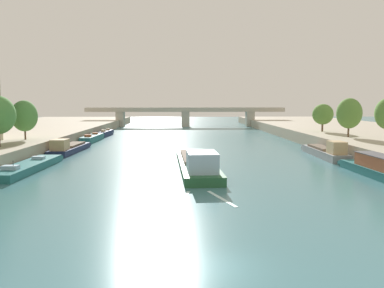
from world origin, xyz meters
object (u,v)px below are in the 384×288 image
object	(u,v)px
moored_boat_left_near	(69,148)
bridge_far	(185,114)
moored_boat_left_far	(106,133)
barge_midriver	(197,162)
tree_right_third	(323,114)
moored_boat_left_end	(92,138)
tree_right_end_of_row	(349,113)
moored_boat_left_second	(28,167)
moored_boat_right_downstream	(382,169)
tree_left_third	(24,116)
moored_boat_right_end	(325,152)

from	to	relation	value
moored_boat_left_near	bridge_far	bearing A→B (deg)	72.81
moored_boat_left_near	moored_boat_left_far	xyz separation A→B (m)	(0.21, 31.55, -0.11)
barge_midriver	tree_right_third	bearing A→B (deg)	47.57
moored_boat_left_end	tree_right_end_of_row	world-z (taller)	tree_right_end_of_row
moored_boat_left_far	tree_right_third	size ratio (longest dim) A/B	1.82
barge_midriver	moored_boat_left_second	bearing A→B (deg)	-179.84
moored_boat_right_downstream	tree_left_third	bearing A→B (deg)	156.64
moored_boat_right_downstream	moored_boat_right_end	distance (m)	16.15
tree_right_third	moored_boat_left_end	bearing A→B (deg)	174.59
moored_boat_right_downstream	barge_midriver	bearing A→B (deg)	164.17
tree_left_third	moored_boat_right_downstream	bearing A→B (deg)	-23.36
moored_boat_left_far	bridge_far	bearing A→B (deg)	60.30
moored_boat_left_second	moored_boat_left_end	world-z (taller)	moored_boat_left_end
moored_boat_left_second	tree_right_end_of_row	xyz separation A→B (m)	(49.52, 18.23, 6.16)
tree_left_third	bridge_far	xyz separation A→B (m)	(27.67, 69.93, -2.01)
moored_boat_right_end	tree_left_third	size ratio (longest dim) A/B	2.34
moored_boat_right_downstream	moored_boat_right_end	xyz separation A→B (m)	(-0.21, 16.15, -0.18)
moored_boat_left_end	moored_boat_right_downstream	world-z (taller)	moored_boat_right_downstream
moored_boat_left_second	tree_right_third	world-z (taller)	tree_right_third
moored_boat_left_end	tree_right_end_of_row	distance (m)	52.93
tree_right_third	bridge_far	bearing A→B (deg)	117.60
tree_right_end_of_row	tree_right_third	xyz separation A→B (m)	(0.09, 12.57, -0.59)
moored_boat_left_end	moored_boat_left_near	bearing A→B (deg)	-89.23
moored_boat_left_near	moored_boat_right_end	xyz separation A→B (m)	(42.25, -6.86, 0.09)
barge_midriver	moored_boat_left_near	world-z (taller)	barge_midriver
tree_left_third	tree_right_end_of_row	xyz separation A→B (m)	(56.02, 2.95, 0.28)
moored_boat_left_second	moored_boat_right_end	world-z (taller)	moored_boat_right_end
moored_boat_right_downstream	moored_boat_left_second	bearing A→B (deg)	172.10
tree_right_end_of_row	tree_right_third	size ratio (longest dim) A/B	1.19
tree_right_third	tree_right_end_of_row	bearing A→B (deg)	-90.41
moored_boat_left_second	bridge_far	distance (m)	87.88
moored_boat_right_downstream	tree_left_third	world-z (taller)	tree_left_third
tree_left_third	moored_boat_left_near	bearing A→B (deg)	15.41
moored_boat_left_end	moored_boat_right_downstream	size ratio (longest dim) A/B	0.86
moored_boat_left_end	tree_left_third	distance (m)	21.96
barge_midriver	tree_right_third	world-z (taller)	tree_right_third
moored_boat_left_near	bridge_far	size ratio (longest dim) A/B	0.22
barge_midriver	moored_boat_right_downstream	distance (m)	21.88
tree_left_third	barge_midriver	bearing A→B (deg)	-28.51
tree_left_third	tree_right_third	xyz separation A→B (m)	(56.11, 15.52, -0.30)
moored_boat_left_second	tree_right_third	xyz separation A→B (m)	(49.61, 30.80, 5.58)
barge_midriver	tree_right_third	xyz separation A→B (m)	(28.10, 30.74, 5.16)
moored_boat_left_far	moored_boat_right_downstream	bearing A→B (deg)	-52.24
moored_boat_left_end	moored_boat_right_downstream	xyz separation A→B (m)	(42.71, -41.42, 0.38)
bridge_far	moored_boat_right_downstream	bearing A→B (deg)	-76.79
moored_boat_left_far	tree_right_end_of_row	xyz separation A→B (m)	(49.21, -30.41, 5.98)
barge_midriver	moored_boat_right_end	size ratio (longest dim) A/B	1.62
moored_boat_left_far	bridge_far	xyz separation A→B (m)	(20.86, 36.57, 3.69)
moored_boat_left_end	tree_right_third	xyz separation A→B (m)	(49.76, -4.72, 5.39)
moored_boat_left_near	moored_boat_right_downstream	distance (m)	48.29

